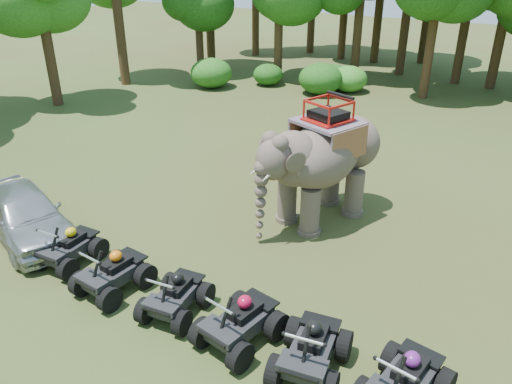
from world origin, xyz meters
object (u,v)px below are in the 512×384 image
atv_4 (312,344)px  parked_car (24,213)px  elephant (323,160)px  atv_0 (68,243)px  atv_1 (112,268)px  atv_2 (175,291)px  atv_3 (240,316)px  atv_5 (406,376)px

atv_4 → parked_car: bearing=168.5°
elephant → atv_4: size_ratio=2.51×
atv_0 → atv_1: 1.92m
atv_2 → atv_3: bearing=-7.8°
atv_0 → atv_2: size_ratio=1.03×
elephant → parked_car: elephant is taller
atv_0 → atv_3: atv_3 is taller
atv_1 → atv_2: atv_1 is taller
atv_2 → atv_4: size_ratio=0.90×
atv_2 → atv_5: (5.31, 0.13, 0.06)m
parked_car → atv_0: (2.20, -0.32, -0.14)m
elephant → atv_3: bearing=-61.7°
parked_car → atv_4: parked_car is taller
atv_1 → atv_5: atv_5 is taller
atv_5 → atv_1: bearing=-168.8°
elephant → atv_3: (0.81, -6.06, -1.26)m
atv_1 → atv_5: (7.19, 0.24, 0.03)m
elephant → atv_1: elephant is taller
atv_0 → atv_2: 3.78m
atv_3 → atv_0: bearing=-172.2°
atv_1 → atv_4: 5.35m
parked_car → atv_3: parked_car is taller
atv_3 → atv_5: 3.52m
atv_0 → atv_1: atv_1 is taller
atv_0 → atv_5: size_ratio=0.93×
atv_4 → atv_5: atv_4 is taller
atv_0 → elephant: bearing=48.1°
elephant → atv_4: (2.48, -6.05, -1.26)m
atv_3 → atv_2: bearing=-171.4°
atv_0 → atv_5: (9.09, -0.03, 0.05)m
parked_car → atv_3: size_ratio=2.48×
atv_1 → atv_2: size_ratio=1.06×
atv_5 → atv_2: bearing=-169.3°
atv_4 → elephant: bearing=103.8°
atv_2 → atv_4: (3.47, -0.03, 0.07)m
elephant → atv_2: 6.24m
elephant → atv_3: size_ratio=2.51×
atv_2 → atv_3: (1.80, -0.04, 0.07)m
parked_car → atv_0: parked_car is taller
atv_0 → atv_4: (7.25, -0.18, 0.05)m
atv_2 → atv_5: 5.32m
atv_5 → atv_4: bearing=-165.9°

